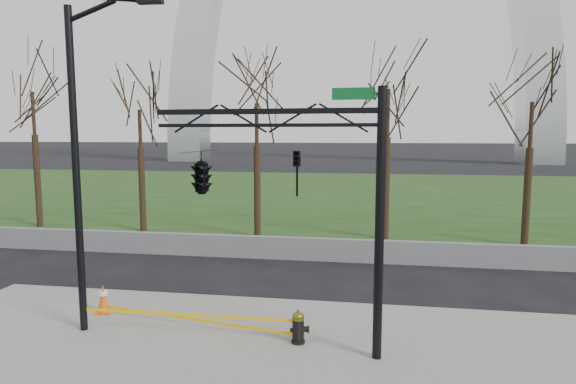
% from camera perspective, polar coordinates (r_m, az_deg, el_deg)
% --- Properties ---
extents(ground, '(500.00, 500.00, 0.00)m').
position_cam_1_polar(ground, '(12.30, -3.00, -17.28)').
color(ground, black).
rests_on(ground, ground).
extents(sidewalk, '(18.00, 6.00, 0.10)m').
position_cam_1_polar(sidewalk, '(12.28, -3.00, -17.06)').
color(sidewalk, slate).
rests_on(sidewalk, ground).
extents(grass_strip, '(120.00, 40.00, 0.06)m').
position_cam_1_polar(grass_strip, '(41.34, 5.89, -0.12)').
color(grass_strip, '#1C3714').
rests_on(grass_strip, ground).
extents(guardrail, '(60.00, 0.30, 0.90)m').
position_cam_1_polar(guardrail, '(19.66, 1.99, -6.61)').
color(guardrail, '#59595B').
rests_on(guardrail, ground).
extents(tree_row, '(46.48, 4.00, 7.66)m').
position_cam_1_polar(tree_row, '(23.10, 3.88, 3.86)').
color(tree_row, black).
rests_on(tree_row, ground).
extents(fire_hydrant, '(0.50, 0.33, 0.81)m').
position_cam_1_polar(fire_hydrant, '(11.99, 1.25, -15.48)').
color(fire_hydrant, black).
rests_on(fire_hydrant, sidewalk).
extents(traffic_cone, '(0.45, 0.45, 0.79)m').
position_cam_1_polar(traffic_cone, '(14.72, -20.67, -11.53)').
color(traffic_cone, '#D9500B').
rests_on(traffic_cone, sidewalk).
extents(street_light, '(2.39, 0.33, 8.21)m').
position_cam_1_polar(street_light, '(12.84, -22.64, 4.84)').
color(street_light, black).
rests_on(street_light, ground).
extents(traffic_signal_mast, '(5.10, 2.50, 6.00)m').
position_cam_1_polar(traffic_signal_mast, '(11.04, -6.32, 2.24)').
color(traffic_signal_mast, black).
rests_on(traffic_signal_mast, ground).
extents(caution_tape, '(5.58, 1.17, 0.42)m').
position_cam_1_polar(caution_tape, '(12.87, -11.28, -14.08)').
color(caution_tape, '#E4AD0C').
rests_on(caution_tape, ground).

